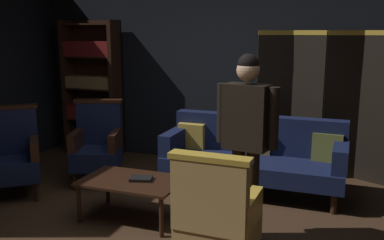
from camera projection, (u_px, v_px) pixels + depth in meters
The scene contains 11 objects.
ground_plane at pixel (163, 234), 4.12m from camera, with size 10.00×10.00×0.00m, color #3D2819.
back_wall at pixel (233, 67), 6.09m from camera, with size 7.20×0.10×2.80m, color black.
folding_screen at pixel (324, 103), 5.54m from camera, with size 1.72×0.23×1.90m.
bookshelf at pixel (92, 85), 6.65m from camera, with size 0.90×0.32×2.05m.
velvet_couch at pixel (254, 154), 5.17m from camera, with size 2.12×0.78×0.88m.
coffee_table at pixel (132, 184), 4.38m from camera, with size 1.00×0.64×0.42m.
armchair_gilt_accent at pixel (216, 219), 3.28m from camera, with size 0.60×0.59×1.04m.
armchair_wing_left at pixel (97, 145), 5.43m from camera, with size 0.74×0.74×1.04m.
armchair_wing_right at pixel (13, 154), 5.00m from camera, with size 0.81×0.81×1.04m.
standing_figure at pixel (246, 131), 3.83m from camera, with size 0.58×0.29×1.70m.
book_black_cloth at pixel (141, 179), 4.35m from camera, with size 0.22×0.15×0.03m, color black.
Camera 1 is at (1.59, -3.48, 1.89)m, focal length 40.51 mm.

